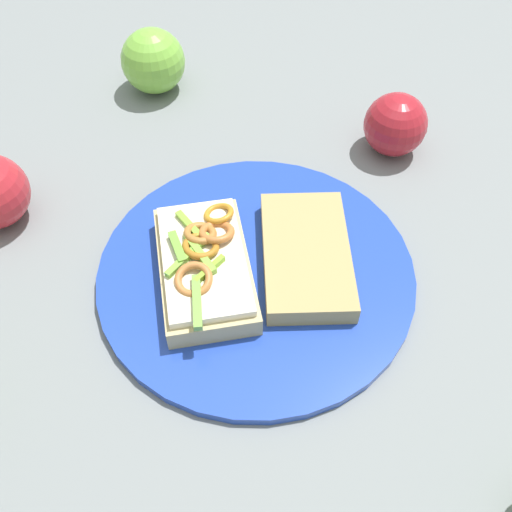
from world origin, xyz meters
The scene contains 6 objects.
ground_plane centered at (0.00, 0.00, 0.00)m, with size 2.00×2.00×0.00m, color slate.
plate centered at (0.00, 0.00, 0.01)m, with size 0.31×0.31×0.01m, color #2243B2.
sandwich centered at (-0.01, 0.05, 0.03)m, with size 0.17×0.13×0.05m.
bread_slice_side centered at (0.01, -0.05, 0.02)m, with size 0.15×0.08×0.02m, color tan.
apple_3 centered at (0.21, -0.14, 0.04)m, with size 0.07×0.07×0.07m, color #A61E28.
apple_4 centered at (0.29, 0.17, 0.04)m, with size 0.08×0.08×0.08m, color #79BE40.
Camera 1 is at (-0.34, -0.04, 0.46)m, focal length 40.25 mm.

